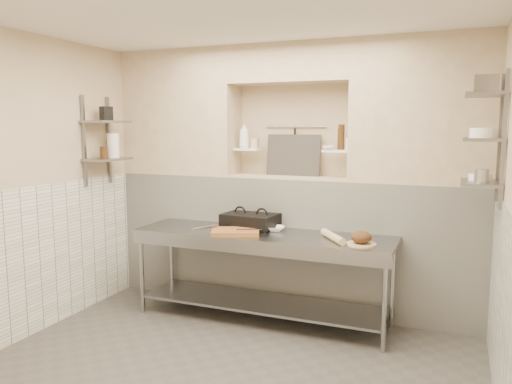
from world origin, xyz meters
The scene contains 47 objects.
floor centered at (0.00, 0.00, -0.05)m, with size 4.00×3.90×0.10m, color #494540.
ceiling centered at (0.00, 0.00, 2.85)m, with size 4.00×3.90×0.10m, color silver.
wall_left centered at (-2.05, 0.00, 1.40)m, with size 0.10×3.90×2.80m, color #C3B18C.
wall_back centered at (0.00, 2.00, 1.40)m, with size 4.00×0.10×2.80m, color #C3B18C.
backwall_lower centered at (0.00, 1.75, 0.70)m, with size 4.00×0.40×1.40m, color white.
alcove_sill centered at (0.00, 1.75, 1.41)m, with size 1.30×0.40×0.02m, color #C3B18C.
backwall_pillar_left centered at (-1.33, 1.75, 2.10)m, with size 1.35×0.40×1.40m, color #C3B18C.
backwall_pillar_right centered at (1.33, 1.75, 2.10)m, with size 1.35×0.40×1.40m, color #C3B18C.
backwall_header centered at (0.00, 1.75, 2.60)m, with size 1.30×0.40×0.40m, color #C3B18C.
wainscot_left centered at (-1.99, 0.00, 0.70)m, with size 0.02×3.90×1.40m, color white.
wainscot_right centered at (1.99, 0.00, 0.70)m, with size 0.02×3.90×1.40m, color white.
alcove_shelf_left centered at (-0.50, 1.75, 1.70)m, with size 0.28×0.16×0.03m, color white.
alcove_shelf_right centered at (0.50, 1.75, 1.70)m, with size 0.28×0.16×0.03m, color white.
utensil_rail centered at (0.00, 1.92, 1.95)m, with size 0.02×0.02×0.70m, color gray.
hanging_steel centered at (0.00, 1.90, 1.78)m, with size 0.02×0.02×0.30m, color black.
splash_panel centered at (0.00, 1.85, 1.64)m, with size 0.60×0.02×0.45m, color #383330.
shelf_rail_left_a centered at (-1.98, 1.25, 1.80)m, with size 0.03×0.03×0.95m, color slate.
shelf_rail_left_b centered at (-1.98, 0.85, 1.80)m, with size 0.03×0.03×0.95m, color slate.
wall_shelf_left_lower centered at (-1.84, 1.05, 1.60)m, with size 0.30×0.50×0.03m, color slate.
wall_shelf_left_upper centered at (-1.84, 1.05, 2.00)m, with size 0.30×0.50×0.03m, color slate.
shelf_rail_right_a centered at (1.98, 1.25, 1.85)m, with size 0.03×0.03×1.05m, color slate.
shelf_rail_right_b centered at (1.98, 0.85, 1.85)m, with size 0.03×0.03×1.05m, color slate.
wall_shelf_right_lower centered at (1.84, 1.05, 1.50)m, with size 0.30×0.50×0.03m, color slate.
wall_shelf_right_mid centered at (1.84, 1.05, 1.85)m, with size 0.30×0.50×0.03m, color slate.
wall_shelf_right_upper centered at (1.84, 1.05, 2.20)m, with size 0.30×0.50×0.03m, color slate.
prep_table centered at (-0.10, 1.18, 0.64)m, with size 2.60×0.70×0.90m.
panini_press centered at (-0.31, 1.40, 0.97)m, with size 0.58×0.45×0.15m.
cutting_board centered at (-0.34, 1.06, 0.92)m, with size 0.46×0.32×0.04m, color brown.
knife_blade centered at (-0.21, 1.10, 0.95)m, with size 0.24×0.03×0.01m, color gray.
tongs centered at (-0.63, 0.98, 0.96)m, with size 0.03×0.03×0.29m, color gray.
mixing_bowl centered at (-0.02, 1.34, 0.92)m, with size 0.19×0.19×0.05m, color white.
rolling_pin centered at (0.62, 1.15, 0.93)m, with size 0.07×0.07×0.45m, color #D0B282.
bread_board centered at (0.90, 1.06, 0.91)m, with size 0.27×0.27×0.02m, color #D0B282.
bread_loaf centered at (0.90, 1.06, 0.97)m, with size 0.19×0.19×0.11m, color #4C2D19.
bottle_soap centered at (-0.53, 1.74, 1.86)m, with size 0.11×0.11×0.29m, color white.
jar_alcove centered at (-0.42, 1.77, 1.77)m, with size 0.07×0.07×0.11m, color #C3B18C.
bowl_alcove centered at (0.42, 1.71, 1.73)m, with size 0.13×0.13×0.04m, color white.
condiment_a centered at (0.53, 1.77, 1.82)m, with size 0.06×0.06×0.22m, color #3A210E.
condiment_b centered at (0.54, 1.77, 1.84)m, with size 0.06×0.06×0.26m, color #3A210E.
condiment_c centered at (0.63, 1.74, 1.77)m, with size 0.07×0.07×0.12m, color white.
jug_left centered at (-1.84, 1.15, 1.74)m, with size 0.13×0.13×0.26m, color white.
jar_left centered at (-1.84, 1.00, 1.68)m, with size 0.08×0.08×0.13m, color #3A210E.
box_left_upper centered at (-1.84, 1.06, 2.09)m, with size 0.11×0.11×0.15m, color black.
bowl_right centered at (1.84, 1.14, 1.54)m, with size 0.18×0.18×0.05m, color white.
canister_right centered at (1.84, 0.92, 1.57)m, with size 0.11×0.11×0.11m, color gray.
bowl_right_mid centered at (1.84, 1.00, 1.90)m, with size 0.21×0.21×0.08m, color white.
basket_right centered at (1.84, 1.09, 2.28)m, with size 0.18×0.22×0.14m, color gray.
Camera 1 is at (1.66, -3.33, 1.95)m, focal length 35.00 mm.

